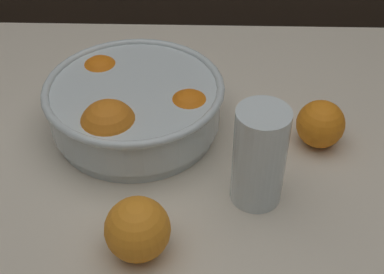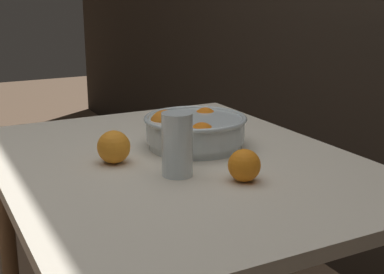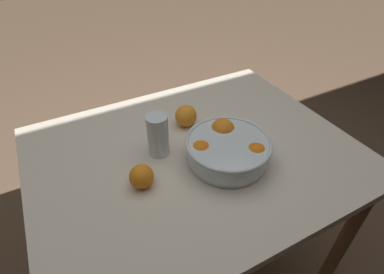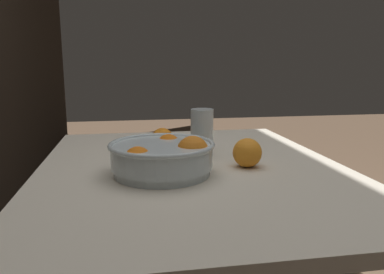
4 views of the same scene
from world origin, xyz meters
name	(u,v)px [view 2 (image 2 of 4)]	position (x,y,z in m)	size (l,w,h in m)	color
dining_table	(177,197)	(0.00, 0.00, 0.67)	(1.05, 0.83, 0.77)	beige
fruit_bowl	(194,130)	(-0.07, 0.08, 0.82)	(0.27, 0.27, 0.10)	silver
juice_glass	(177,146)	(0.11, -0.05, 0.84)	(0.07, 0.07, 0.14)	#F4A314
orange_loose_near_bowl	(244,165)	(0.21, 0.06, 0.81)	(0.07, 0.07, 0.07)	orange
orange_loose_front	(114,147)	(-0.04, -0.15, 0.81)	(0.08, 0.08, 0.08)	orange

